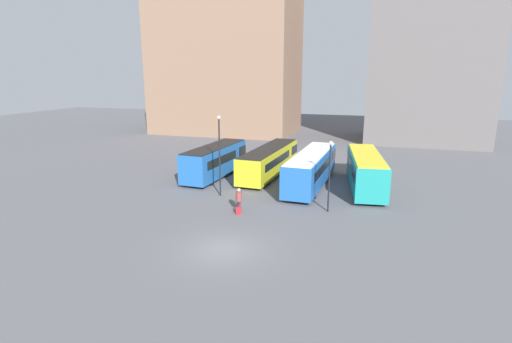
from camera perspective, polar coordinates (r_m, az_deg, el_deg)
ground_plane at (r=23.58m, az=-4.62°, el=-11.06°), size 160.00×160.00×0.00m
building_block_left at (r=69.60m, az=-4.28°, el=15.30°), size 23.21×14.02×23.46m
building_block_right at (r=65.09m, az=23.66°, el=16.57°), size 16.41×14.32×28.54m
bus_0 at (r=39.37m, az=-5.83°, el=1.66°), size 3.09×9.83×3.05m
bus_1 at (r=39.88m, az=1.96°, el=1.69°), size 3.09×12.25×2.76m
bus_2 at (r=36.23m, az=7.92°, el=0.55°), size 2.91×11.97×3.04m
bus_3 at (r=36.29m, az=15.36°, el=0.24°), size 4.07×10.97×3.10m
traveler at (r=29.18m, az=-2.46°, el=-3.79°), size 0.55×0.55×1.81m
suitcase at (r=28.94m, az=-2.51°, el=-5.55°), size 0.31×0.43×0.88m
lamp_post_0 at (r=29.17m, az=10.48°, el=0.15°), size 0.28×0.28×5.26m
lamp_post_1 at (r=32.50m, az=-5.24°, el=3.02°), size 0.28×0.28×6.64m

